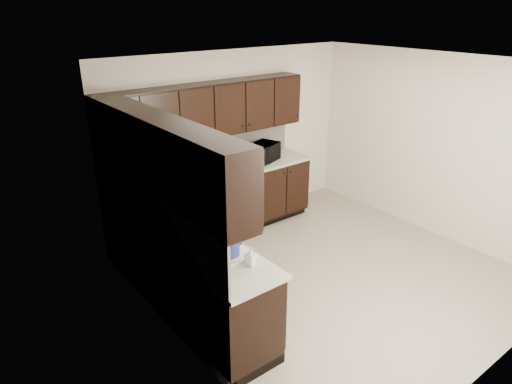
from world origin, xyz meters
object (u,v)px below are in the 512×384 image
Objects in this scene: toaster_oven at (136,182)px; microwave at (263,152)px; storage_bin at (183,220)px; blue_pitcher at (229,241)px; sink at (209,254)px.

microwave is at bearing 4.14° from toaster_oven.
storage_bin is (-1.98, -1.16, -0.04)m from microwave.
microwave reaches higher than storage_bin.
blue_pitcher is at bearing -155.06° from microwave.
microwave is 2.72m from blue_pitcher.
sink is 1.72× the size of microwave.
toaster_oven is 1.99m from blue_pitcher.
microwave is at bearing 60.93° from blue_pitcher.
toaster_oven is 1.24m from storage_bin.
blue_pitcher is at bearing -83.52° from toaster_oven.
sink is 1.78m from toaster_oven.
blue_pitcher is at bearing -71.42° from sink.
sink is 2.63m from microwave.
blue_pitcher reaches higher than storage_bin.
blue_pitcher is at bearing -85.93° from storage_bin.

